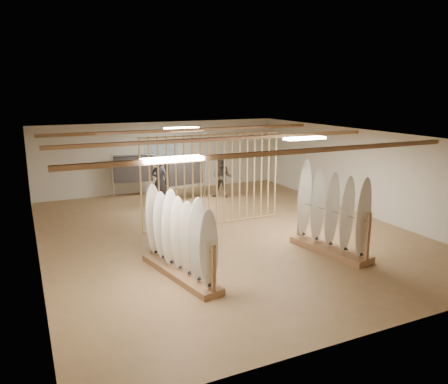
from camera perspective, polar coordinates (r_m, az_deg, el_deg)
name	(u,v)px	position (r m, az deg, el deg)	size (l,w,h in m)	color
floor	(224,232)	(12.78, 0.00, -5.24)	(12.00, 12.00, 0.00)	olive
ceiling	(224,136)	(12.19, 0.00, 7.34)	(12.00, 12.00, 0.00)	gray
wall_back	(161,157)	(17.94, -8.17, 4.60)	(12.00, 12.00, 0.00)	beige
wall_front	(379,256)	(7.63, 19.64, -7.89)	(12.00, 12.00, 0.00)	beige
wall_left	(33,204)	(11.30, -23.64, -1.47)	(12.00, 12.00, 0.00)	beige
wall_right	(360,172)	(15.18, 17.38, 2.56)	(12.00, 12.00, 0.00)	beige
ceiling_slats	(224,139)	(12.20, 0.00, 6.97)	(9.50, 6.12, 0.10)	#986A45
light_panels	(224,138)	(12.20, 0.00, 7.06)	(1.20, 0.35, 0.06)	white
bamboo_partition	(213,180)	(13.13, -1.48, 1.57)	(4.45, 0.05, 2.78)	tan
poster	(161,152)	(17.89, -8.17, 5.22)	(1.40, 0.03, 0.90)	#326BAF
rack_left	(179,249)	(9.70, -5.84, -7.38)	(1.05, 2.74, 1.88)	#986A45
rack_right	(331,225)	(11.34, 13.81, -4.15)	(1.02, 2.35, 2.17)	#986A45
clothing_rack_a	(133,169)	(17.08, -11.78, 2.97)	(1.56, 0.60, 1.68)	silver
clothing_rack_b	(184,172)	(16.38, -5.27, 2.65)	(1.51, 0.57, 1.63)	silver
shopper_a	(160,178)	(15.72, -8.39, 1.78)	(0.71, 0.48, 1.94)	#25252C
shopper_b	(222,174)	(16.61, -0.26, 2.31)	(0.87, 0.68, 1.81)	#332F27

